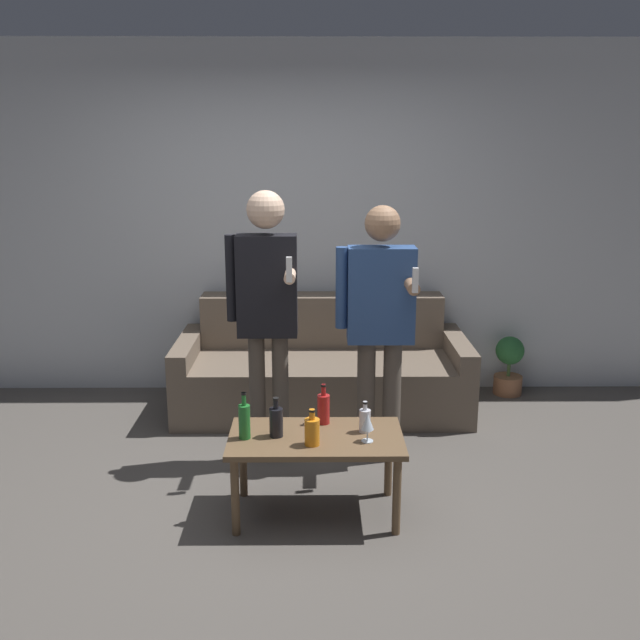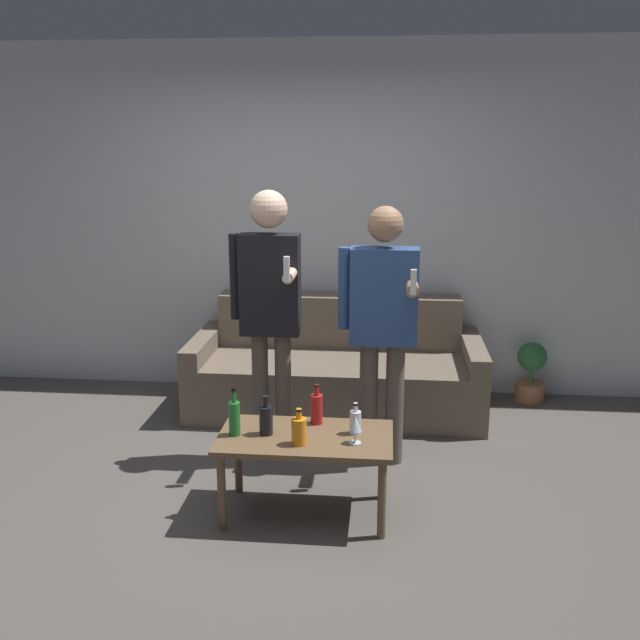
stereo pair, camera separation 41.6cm
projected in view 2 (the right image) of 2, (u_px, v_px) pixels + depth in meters
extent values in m
plane|color=#514C47|center=(260.00, 508.00, 3.93)|extent=(16.00, 16.00, 0.00)
cube|color=silver|center=(302.00, 222.00, 5.56)|extent=(8.00, 0.06, 2.70)
cube|color=#6B5B4C|center=(335.00, 389.00, 5.19)|extent=(1.86, 0.65, 0.41)
cube|color=#6B5B4C|center=(339.00, 346.00, 5.58)|extent=(1.86, 0.25, 0.81)
cube|color=#6B5B4C|center=(205.00, 371.00, 5.39)|extent=(0.14, 0.91, 0.55)
cube|color=#6B5B4C|center=(472.00, 379.00, 5.20)|extent=(0.14, 0.91, 0.55)
cube|color=brown|center=(305.00, 438.00, 3.78)|extent=(0.92, 0.52, 0.03)
cylinder|color=brown|center=(222.00, 492.00, 3.67)|extent=(0.04, 0.04, 0.43)
cylinder|color=brown|center=(382.00, 500.00, 3.60)|extent=(0.04, 0.04, 0.43)
cylinder|color=brown|center=(238.00, 457.00, 4.07)|extent=(0.04, 0.04, 0.43)
cylinder|color=brown|center=(383.00, 463.00, 4.00)|extent=(0.04, 0.04, 0.43)
cylinder|color=#B21E1E|center=(317.00, 409.00, 3.91)|extent=(0.07, 0.07, 0.16)
cylinder|color=#B21E1E|center=(317.00, 390.00, 3.88)|extent=(0.03, 0.03, 0.06)
cylinder|color=black|center=(316.00, 385.00, 3.88)|extent=(0.03, 0.03, 0.01)
cylinder|color=#23752D|center=(234.00, 419.00, 3.76)|extent=(0.06, 0.06, 0.18)
cylinder|color=#23752D|center=(234.00, 396.00, 3.72)|extent=(0.02, 0.02, 0.07)
cylinder|color=black|center=(234.00, 391.00, 3.72)|extent=(0.03, 0.03, 0.01)
cylinder|color=silver|center=(355.00, 423.00, 3.78)|extent=(0.06, 0.06, 0.12)
cylinder|color=silver|center=(356.00, 407.00, 3.76)|extent=(0.02, 0.02, 0.05)
cylinder|color=black|center=(356.00, 404.00, 3.76)|extent=(0.03, 0.03, 0.01)
cylinder|color=black|center=(266.00, 420.00, 3.77)|extent=(0.07, 0.07, 0.15)
cylinder|color=black|center=(266.00, 401.00, 3.74)|extent=(0.03, 0.03, 0.06)
cylinder|color=black|center=(266.00, 397.00, 3.74)|extent=(0.03, 0.03, 0.01)
cylinder|color=orange|center=(299.00, 431.00, 3.65)|extent=(0.08, 0.08, 0.14)
cylinder|color=orange|center=(299.00, 414.00, 3.62)|extent=(0.03, 0.03, 0.05)
cylinder|color=black|center=(299.00, 410.00, 3.62)|extent=(0.03, 0.03, 0.01)
cylinder|color=silver|center=(355.00, 443.00, 3.68)|extent=(0.06, 0.06, 0.01)
cylinder|color=silver|center=(355.00, 437.00, 3.67)|extent=(0.01, 0.01, 0.06)
cone|color=silver|center=(355.00, 423.00, 3.65)|extent=(0.07, 0.07, 0.09)
cylinder|color=brown|center=(261.00, 396.00, 4.48)|extent=(0.10, 0.10, 0.82)
cylinder|color=brown|center=(283.00, 397.00, 4.46)|extent=(0.10, 0.10, 0.82)
cube|color=black|center=(270.00, 285.00, 4.29)|extent=(0.36, 0.16, 0.61)
sphere|color=beige|center=(269.00, 209.00, 4.18)|extent=(0.23, 0.23, 0.23)
cylinder|color=black|center=(235.00, 277.00, 4.30)|extent=(0.06, 0.06, 0.52)
cylinder|color=beige|center=(291.00, 274.00, 4.13)|extent=(0.06, 0.26, 0.06)
cube|color=white|center=(287.00, 269.00, 3.96)|extent=(0.03, 0.03, 0.14)
cylinder|color=brown|center=(368.00, 403.00, 4.43)|extent=(0.11, 0.11, 0.78)
cylinder|color=brown|center=(394.00, 403.00, 4.41)|extent=(0.11, 0.11, 0.78)
cube|color=#2D4C84|center=(384.00, 296.00, 4.25)|extent=(0.40, 0.18, 0.58)
sphere|color=#9E7556|center=(386.00, 224.00, 4.14)|extent=(0.21, 0.21, 0.21)
cylinder|color=#2D4C84|center=(344.00, 288.00, 4.26)|extent=(0.07, 0.07, 0.49)
cylinder|color=#9E7556|center=(412.00, 287.00, 4.09)|extent=(0.07, 0.26, 0.07)
cube|color=white|center=(413.00, 282.00, 3.92)|extent=(0.03, 0.03, 0.14)
cylinder|color=#936042|center=(530.00, 392.00, 5.53)|extent=(0.22, 0.22, 0.15)
cylinder|color=#476B38|center=(531.00, 374.00, 5.49)|extent=(0.03, 0.03, 0.13)
sphere|color=#286633|center=(532.00, 357.00, 5.46)|extent=(0.22, 0.22, 0.22)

